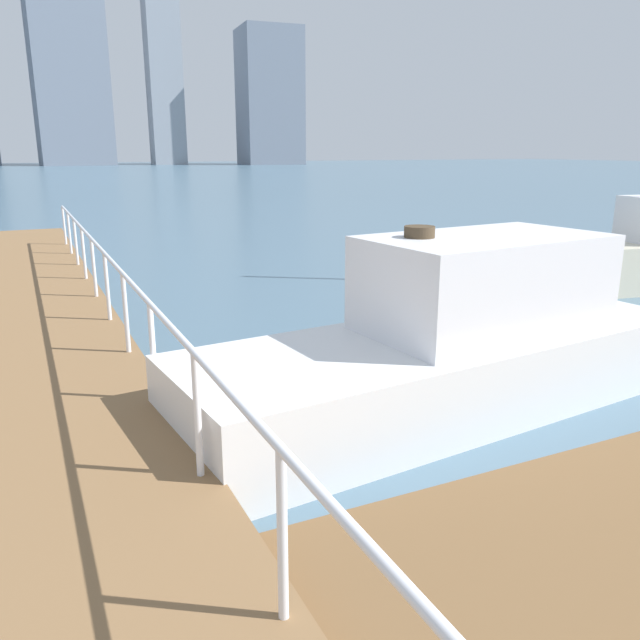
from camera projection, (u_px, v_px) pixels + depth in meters
name	position (u px, v px, depth m)	size (l,w,h in m)	color
ground_plane	(240.00, 288.00, 13.94)	(300.00, 300.00, 0.00)	slate
boardwalk_railing	(230.00, 420.00, 4.14)	(0.06, 30.56, 1.08)	white
dock_piling_1	(416.00, 318.00, 7.36)	(0.35, 0.35, 2.14)	#473826
dock_piling_2	(457.00, 284.00, 10.14)	(0.35, 0.35, 1.75)	brown
moored_boat_5	(455.00, 344.00, 7.41)	(6.59, 2.67, 2.01)	white
skyline_tower_3	(64.00, 14.00, 115.79)	(13.37, 8.43, 54.22)	slate
skyline_tower_5	(270.00, 98.00, 128.00)	(11.61, 11.35, 26.36)	slate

